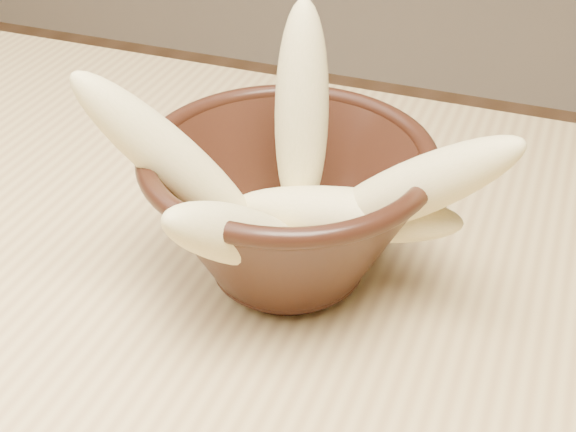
{
  "coord_description": "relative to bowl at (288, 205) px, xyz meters",
  "views": [
    {
      "loc": [
        0.11,
        -0.29,
        1.09
      ],
      "look_at": [
        -0.04,
        0.1,
        0.8
      ],
      "focal_mm": 50.0,
      "sensor_mm": 36.0,
      "label": 1
    }
  ],
  "objects": [
    {
      "name": "bowl",
      "position": [
        0.0,
        0.0,
        0.0
      ],
      "size": [
        0.19,
        0.19,
        0.1
      ],
      "rotation": [
        0.0,
        0.0,
        0.04
      ],
      "color": "black",
      "rests_on": "table"
    },
    {
      "name": "milk_puddle",
      "position": [
        -0.0,
        0.0,
        -0.02
      ],
      "size": [
        0.1,
        0.1,
        0.01
      ],
      "primitive_type": "cylinder",
      "color": "beige",
      "rests_on": "bowl"
    },
    {
      "name": "banana_upright",
      "position": [
        -0.0,
        0.03,
        0.05
      ],
      "size": [
        0.05,
        0.07,
        0.15
      ],
      "primitive_type": "ellipsoid",
      "rotation": [
        0.21,
        0.0,
        3.43
      ],
      "color": "#D3C67D",
      "rests_on": "bowl"
    },
    {
      "name": "banana_left",
      "position": [
        -0.06,
        -0.03,
        0.04
      ],
      "size": [
        0.13,
        0.09,
        0.14
      ],
      "primitive_type": "ellipsoid",
      "rotation": [
        0.7,
        0.0,
        -1.07
      ],
      "color": "#D3C67D",
      "rests_on": "bowl"
    },
    {
      "name": "banana_right",
      "position": [
        0.08,
        0.0,
        0.03
      ],
      "size": [
        0.15,
        0.05,
        0.12
      ],
      "primitive_type": "ellipsoid",
      "rotation": [
        0.89,
        0.0,
        1.43
      ],
      "color": "#D3C67D",
      "rests_on": "bowl"
    },
    {
      "name": "banana_across",
      "position": [
        0.04,
        -0.0,
        0.0
      ],
      "size": [
        0.15,
        0.05,
        0.04
      ],
      "primitive_type": "ellipsoid",
      "rotation": [
        1.5,
        0.0,
        1.69
      ],
      "color": "#D3C67D",
      "rests_on": "bowl"
    },
    {
      "name": "banana_front",
      "position": [
        -0.01,
        -0.06,
        0.02
      ],
      "size": [
        0.08,
        0.13,
        0.1
      ],
      "primitive_type": "ellipsoid",
      "rotation": [
        0.93,
        0.0,
        -0.37
      ],
      "color": "#D3C67D",
      "rests_on": "bowl"
    }
  ]
}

